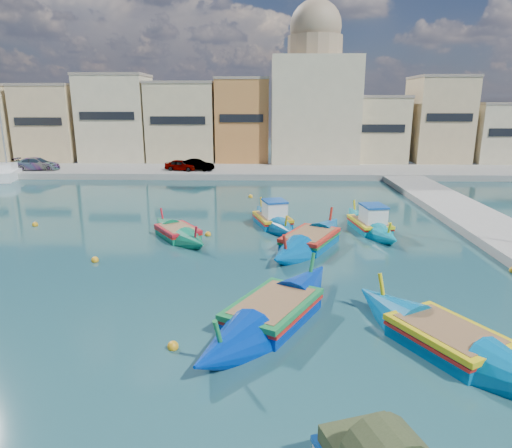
% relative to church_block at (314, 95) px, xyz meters
% --- Properties ---
extents(ground, '(160.00, 160.00, 0.00)m').
position_rel_church_block_xyz_m(ground, '(-10.00, -40.00, -8.41)').
color(ground, '#163E44').
rests_on(ground, ground).
extents(north_quay, '(80.00, 8.00, 0.60)m').
position_rel_church_block_xyz_m(north_quay, '(-10.00, -8.00, -8.11)').
color(north_quay, gray).
rests_on(north_quay, ground).
extents(north_townhouses, '(83.20, 7.87, 10.19)m').
position_rel_church_block_xyz_m(north_townhouses, '(-3.32, -0.64, -3.41)').
color(north_townhouses, '#C2B186').
rests_on(north_townhouses, ground).
extents(church_block, '(10.00, 10.00, 19.10)m').
position_rel_church_block_xyz_m(church_block, '(0.00, 0.00, 0.00)').
color(church_block, '#C5B793').
rests_on(church_block, ground).
extents(parked_cars, '(21.09, 2.17, 1.31)m').
position_rel_church_block_xyz_m(parked_cars, '(-21.79, -9.50, -7.19)').
color(parked_cars, '#4C1919').
rests_on(parked_cars, north_quay).
extents(luzzu_turquoise_cabin, '(2.95, 8.19, 2.57)m').
position_rel_church_block_xyz_m(luzzu_turquoise_cabin, '(0.83, -30.05, -8.10)').
color(luzzu_turquoise_cabin, '#0088A3').
rests_on(luzzu_turquoise_cabin, ground).
extents(luzzu_blue_cabin, '(3.82, 7.57, 2.61)m').
position_rel_church_block_xyz_m(luzzu_blue_cabin, '(-5.08, -29.09, -8.09)').
color(luzzu_blue_cabin, '#005998').
rests_on(luzzu_blue_cabin, ground).
extents(luzzu_cyan_mid, '(5.98, 8.95, 2.66)m').
position_rel_church_block_xyz_m(luzzu_cyan_mid, '(-3.10, -33.37, -8.13)').
color(luzzu_cyan_mid, '#00529A').
rests_on(luzzu_cyan_mid, ground).
extents(luzzu_green, '(5.28, 6.68, 2.16)m').
position_rel_church_block_xyz_m(luzzu_green, '(-10.55, -31.93, -8.18)').
color(luzzu_green, '#0B7450').
rests_on(luzzu_green, ground).
extents(luzzu_blue_south, '(6.47, 9.35, 2.74)m').
position_rel_church_block_xyz_m(luzzu_blue_south, '(-5.17, -42.13, -8.12)').
color(luzzu_blue_south, '#002A9E').
rests_on(luzzu_blue_south, ground).
extents(luzzu_cyan_south, '(5.99, 8.36, 2.62)m').
position_rel_church_block_xyz_m(luzzu_cyan_south, '(0.28, -43.95, -8.13)').
color(luzzu_cyan_south, '#0066A5').
rests_on(luzzu_cyan_south, ground).
extents(yacht_north, '(3.87, 8.28, 10.67)m').
position_rel_church_block_xyz_m(yacht_north, '(-32.21, -10.17, -7.99)').
color(yacht_north, white).
rests_on(yacht_north, ground).
extents(mooring_buoys, '(26.37, 24.07, 0.36)m').
position_rel_church_block_xyz_m(mooring_buoys, '(-8.68, -33.13, -8.33)').
color(mooring_buoys, orange).
rests_on(mooring_buoys, ground).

